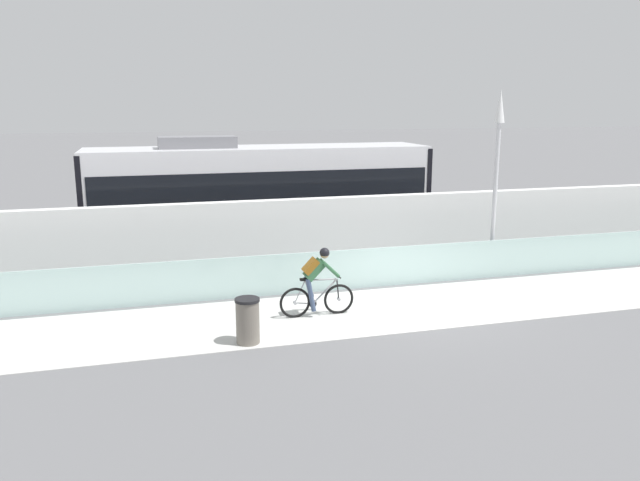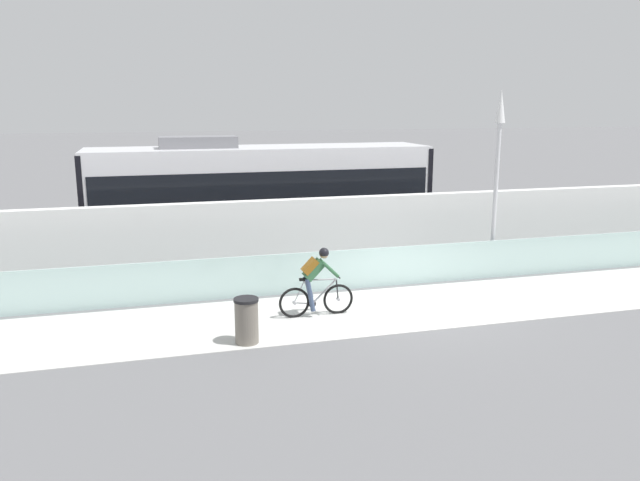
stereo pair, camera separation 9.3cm
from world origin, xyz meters
TOP-DOWN VIEW (x-y plane):
  - ground_plane at (0.00, 0.00)m, footprint 200.00×200.00m
  - bike_path_deck at (0.00, 0.00)m, footprint 32.00×3.20m
  - glass_parapet at (0.00, 1.85)m, footprint 32.00×0.05m
  - concrete_barrier_wall at (0.00, 3.65)m, footprint 32.00×0.36m
  - tram_rail_near at (0.00, 6.13)m, footprint 32.00×0.08m
  - tram_rail_far at (0.00, 7.57)m, footprint 32.00×0.08m
  - tram at (-2.55, 6.85)m, footprint 11.06×2.54m
  - cyclist_on_bike at (-2.50, -0.00)m, footprint 1.77×0.58m
  - lamp_post_antenna at (3.30, 2.15)m, footprint 0.28×0.28m
  - trash_bin at (-4.30, -1.25)m, footprint 0.51×0.51m

SIDE VIEW (x-z plane):
  - ground_plane at x=0.00m, z-range 0.00..0.00m
  - tram_rail_near at x=0.00m, z-range 0.00..0.01m
  - tram_rail_far at x=0.00m, z-range 0.00..0.01m
  - bike_path_deck at x=0.00m, z-range 0.00..0.01m
  - trash_bin at x=-4.30m, z-range 0.00..0.96m
  - glass_parapet at x=0.00m, z-range 0.00..1.07m
  - cyclist_on_bike at x=-2.50m, z-range -0.01..1.60m
  - concrete_barrier_wall at x=0.00m, z-range 0.00..2.19m
  - tram at x=-2.55m, z-range -0.01..3.80m
  - lamp_post_antenna at x=3.30m, z-range 0.69..5.89m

